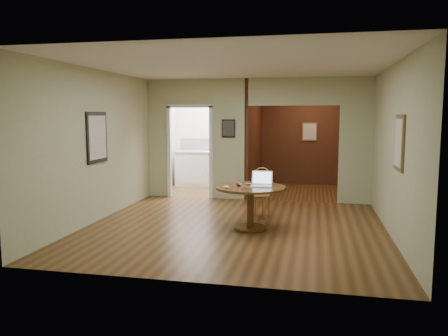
% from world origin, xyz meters
% --- Properties ---
extents(floor, '(5.00, 5.00, 0.00)m').
position_xyz_m(floor, '(0.00, 0.00, 0.00)').
color(floor, '#402A12').
rests_on(floor, ground).
extents(room_shell, '(5.20, 7.50, 5.00)m').
position_xyz_m(room_shell, '(-0.47, 3.10, 1.29)').
color(room_shell, silver).
rests_on(room_shell, ground).
extents(dining_table, '(1.16, 1.16, 0.73)m').
position_xyz_m(dining_table, '(0.28, -0.06, 0.54)').
color(dining_table, brown).
rests_on(dining_table, ground).
extents(chair, '(0.49, 0.49, 0.93)m').
position_xyz_m(chair, '(0.33, 0.86, 0.52)').
color(chair, olive).
rests_on(chair, ground).
extents(open_laptop, '(0.35, 0.30, 0.24)m').
position_xyz_m(open_laptop, '(0.45, 0.03, 0.79)').
color(open_laptop, white).
rests_on(open_laptop, dining_table).
extents(closed_laptop, '(0.34, 0.22, 0.03)m').
position_xyz_m(closed_laptop, '(0.34, 0.05, 0.74)').
color(closed_laptop, '#B9BABE').
rests_on(closed_laptop, dining_table).
extents(mouse, '(0.13, 0.09, 0.05)m').
position_xyz_m(mouse, '(-0.07, -0.34, 0.75)').
color(mouse, white).
rests_on(mouse, dining_table).
extents(wine_glass, '(0.09, 0.09, 0.10)m').
position_xyz_m(wine_glass, '(0.09, -0.13, 0.78)').
color(wine_glass, white).
rests_on(wine_glass, dining_table).
extents(pen, '(0.11, 0.08, 0.01)m').
position_xyz_m(pen, '(0.21, -0.35, 0.73)').
color(pen, '#0C165A').
rests_on(pen, dining_table).
extents(kitchen_cabinet, '(2.06, 0.60, 0.94)m').
position_xyz_m(kitchen_cabinet, '(-1.35, 4.20, 0.47)').
color(kitchen_cabinet, white).
rests_on(kitchen_cabinet, ground).
extents(grocery_bag, '(0.32, 0.29, 0.27)m').
position_xyz_m(grocery_bag, '(-0.58, 4.20, 1.08)').
color(grocery_bag, beige).
rests_on(grocery_bag, kitchen_cabinet).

